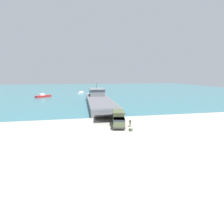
{
  "coord_description": "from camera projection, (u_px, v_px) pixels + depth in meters",
  "views": [
    {
      "loc": [
        -10.43,
        -41.31,
        11.33
      ],
      "look_at": [
        -2.3,
        1.28,
        2.08
      ],
      "focal_mm": 28.0,
      "sensor_mm": 36.0,
      "label": 1
    }
  ],
  "objects": [
    {
      "name": "ground_plane",
      "position": [
        122.0,
        121.0,
        43.97
      ],
      "size": [
        240.0,
        240.0,
        0.0
      ],
      "primitive_type": "plane",
      "color": "#9E998E"
    },
    {
      "name": "water_surface",
      "position": [
        92.0,
        90.0,
        134.5
      ],
      "size": [
        240.0,
        180.0,
        0.01
      ],
      "primitive_type": "cube",
      "color": "#336B75",
      "rests_on": "ground_plane"
    },
    {
      "name": "landing_craft",
      "position": [
        99.0,
        99.0,
        68.35
      ],
      "size": [
        9.29,
        44.45,
        7.76
      ],
      "rotation": [
        0.0,
        0.0,
        -0.01
      ],
      "color": "slate",
      "rests_on": "ground_plane"
    },
    {
      "name": "military_truck",
      "position": [
        119.0,
        119.0,
        39.43
      ],
      "size": [
        3.84,
        7.77,
        3.22
      ],
      "rotation": [
        0.0,
        0.0,
        -1.75
      ],
      "color": "#566042",
      "rests_on": "ground_plane"
    },
    {
      "name": "soldier_on_ramp",
      "position": [
        130.0,
        122.0,
        38.72
      ],
      "size": [
        0.49,
        0.47,
        1.7
      ],
      "rotation": [
        0.0,
        0.0,
        5.44
      ],
      "color": "#3D4C33",
      "rests_on": "ground_plane"
    },
    {
      "name": "moored_boat_a",
      "position": [
        93.0,
        93.0,
        104.66
      ],
      "size": [
        7.89,
        8.11,
        1.34
      ],
      "rotation": [
        0.0,
        0.0,
        2.38
      ],
      "color": "white",
      "rests_on": "ground_plane"
    },
    {
      "name": "moored_boat_b",
      "position": [
        81.0,
        93.0,
        107.3
      ],
      "size": [
        4.47,
        8.12,
        1.45
      ],
      "rotation": [
        0.0,
        0.0,
        2.89
      ],
      "color": "#B7BABF",
      "rests_on": "ground_plane"
    },
    {
      "name": "moored_boat_c",
      "position": [
        43.0,
        96.0,
        90.29
      ],
      "size": [
        7.74,
        6.82,
        1.97
      ],
      "rotation": [
        0.0,
        0.0,
        5.38
      ],
      "color": "#B22323",
      "rests_on": "ground_plane"
    },
    {
      "name": "cargo_crate",
      "position": [
        131.0,
        130.0,
        35.89
      ],
      "size": [
        0.73,
        0.78,
        0.51
      ],
      "primitive_type": "cube",
      "rotation": [
        0.0,
        0.0,
        0.46
      ],
      "color": "#475638",
      "rests_on": "ground_plane"
    }
  ]
}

